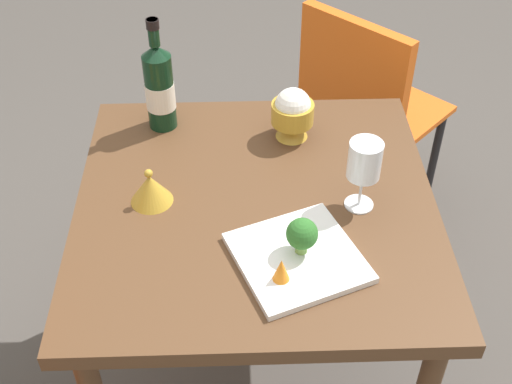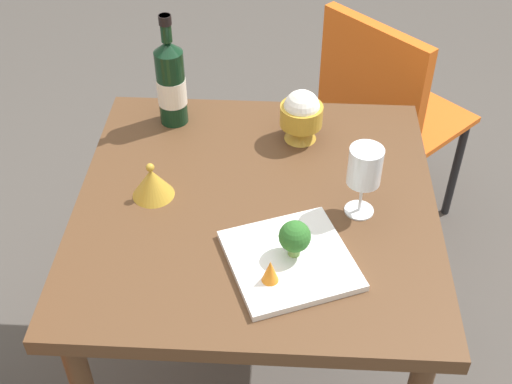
# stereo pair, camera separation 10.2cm
# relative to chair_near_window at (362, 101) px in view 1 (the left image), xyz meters

# --- Properties ---
(ground_plane) EXTENTS (8.00, 8.00, 0.00)m
(ground_plane) POSITION_rel_chair_near_window_xyz_m (-0.71, 0.38, -0.53)
(ground_plane) COLOR #4C4742
(dining_table) EXTENTS (0.84, 0.84, 0.73)m
(dining_table) POSITION_rel_chair_near_window_xyz_m (-0.71, 0.38, 0.11)
(dining_table) COLOR brown
(dining_table) RESTS_ON ground_plane
(chair_near_window) EXTENTS (0.57, 0.57, 0.85)m
(chair_near_window) POSITION_rel_chair_near_window_xyz_m (0.00, 0.00, 0.00)
(chair_near_window) COLOR orange
(chair_near_window) RESTS_ON ground_plane
(wine_bottle) EXTENTS (0.08, 0.08, 0.31)m
(wine_bottle) POSITION_rel_chair_near_window_xyz_m (-0.39, 0.62, 0.32)
(wine_bottle) COLOR black
(wine_bottle) RESTS_ON dining_table
(wine_glass) EXTENTS (0.08, 0.08, 0.18)m
(wine_glass) POSITION_rel_chair_near_window_xyz_m (-0.73, 0.14, 0.33)
(wine_glass) COLOR white
(wine_glass) RESTS_ON dining_table
(rice_bowl) EXTENTS (0.11, 0.11, 0.14)m
(rice_bowl) POSITION_rel_chair_near_window_xyz_m (-0.46, 0.28, 0.27)
(rice_bowl) COLOR gold
(rice_bowl) RESTS_ON dining_table
(rice_bowl_lid) EXTENTS (0.10, 0.10, 0.09)m
(rice_bowl_lid) POSITION_rel_chair_near_window_xyz_m (-0.70, 0.62, 0.24)
(rice_bowl_lid) COLOR gold
(rice_bowl_lid) RESTS_ON dining_table
(serving_plate) EXTENTS (0.32, 0.32, 0.02)m
(serving_plate) POSITION_rel_chair_near_window_xyz_m (-0.90, 0.30, 0.21)
(serving_plate) COLOR white
(serving_plate) RESTS_ON dining_table
(broccoli_floret) EXTENTS (0.07, 0.07, 0.09)m
(broccoli_floret) POSITION_rel_chair_near_window_xyz_m (-0.89, 0.29, 0.27)
(broccoli_floret) COLOR #729E4C
(broccoli_floret) RESTS_ON serving_plate
(carrot_garnish_left) EXTENTS (0.04, 0.04, 0.05)m
(carrot_garnish_left) POSITION_rel_chair_near_window_xyz_m (-0.96, 0.34, 0.24)
(carrot_garnish_left) COLOR orange
(carrot_garnish_left) RESTS_ON serving_plate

